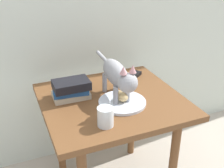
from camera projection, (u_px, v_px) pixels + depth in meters
side_table at (112, 114)px, 1.43m from camera, size 0.69×0.63×0.59m
plate at (122, 102)px, 1.34m from camera, size 0.23×0.23×0.01m
bread_roll at (123, 96)px, 1.34m from camera, size 0.08×0.10×0.05m
cat at (118, 75)px, 1.32m from camera, size 0.10×0.48×0.23m
book_stack at (71, 89)px, 1.37m from camera, size 0.18×0.14×0.10m
candle_jar at (105, 118)px, 1.17m from camera, size 0.07×0.07×0.08m
tv_remote at (132, 77)px, 1.60m from camera, size 0.15×0.12×0.02m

